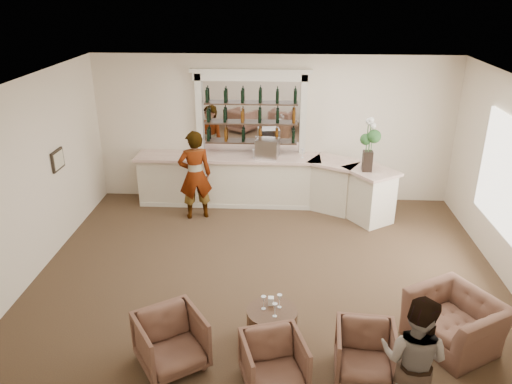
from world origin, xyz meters
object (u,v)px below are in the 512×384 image
armchair_right (365,353)px  espresso_machine (267,148)px  sommelier (195,175)px  flower_vase (369,141)px  bar_counter (265,182)px  armchair_left (171,341)px  armchair_center (274,363)px  guest (413,360)px  cocktail_table (272,325)px  armchair_far (455,321)px

armchair_right → espresso_machine: bearing=109.9°
sommelier → flower_vase: size_ratio=1.72×
bar_counter → armchair_left: bar_counter is taller
armchair_center → armchair_right: size_ratio=1.00×
guest → armchair_center: bearing=16.6°
sommelier → espresso_machine: 1.70m
guest → armchair_right: bearing=-27.1°
armchair_center → espresso_machine: bearing=75.9°
armchair_center → espresso_machine: size_ratio=1.59×
cocktail_table → flower_vase: size_ratio=0.63×
cocktail_table → espresso_machine: 4.81m
bar_counter → flower_vase: size_ratio=5.10×
bar_counter → armchair_left: bearing=-101.2°
espresso_machine → bar_counter: bearing=-119.2°
espresso_machine → armchair_far: bearing=-49.1°
cocktail_table → armchair_far: armchair_far is taller
sommelier → espresso_machine: (1.49, 0.71, 0.39)m
cocktail_table → armchair_far: (2.53, 0.07, 0.12)m
guest → flower_vase: size_ratio=1.45×
armchair_right → armchair_left: bearing=-176.4°
guest → cocktail_table: bearing=-7.3°
flower_vase → armchair_left: bearing=-124.7°
bar_counter → armchair_right: 5.45m
bar_counter → sommelier: size_ratio=2.97×
armchair_right → flower_vase: 4.82m
armchair_right → armchair_far: bearing=32.0°
guest → armchair_left: (-2.91, 0.68, -0.44)m
cocktail_table → sommelier: (-1.72, 3.97, 0.71)m
armchair_far → espresso_machine: 5.46m
cocktail_table → armchair_far: 2.54m
sommelier → armchair_center: 5.18m
armchair_right → flower_vase: flower_vase is taller
armchair_left → flower_vase: 5.66m
sommelier → espresso_machine: bearing=-171.8°
armchair_left → armchair_far: 3.89m
cocktail_table → armchair_right: 1.35m
flower_vase → sommelier: bearing=179.6°
flower_vase → armchair_center: bearing=-110.3°
bar_counter → cocktail_table: (0.27, -4.62, -0.32)m
cocktail_table → armchair_center: 0.87m
armchair_far → armchair_left: bearing=-111.8°
guest → armchair_far: (0.93, 1.32, -0.45)m
bar_counter → armchair_right: size_ratio=7.44×
bar_counter → armchair_center: (0.32, -5.48, -0.23)m
cocktail_table → armchair_right: armchair_right is taller
bar_counter → sommelier: bearing=-155.8°
espresso_machine → flower_vase: flower_vase is taller
armchair_center → cocktail_table: bearing=76.0°
cocktail_table → armchair_center: (0.04, -0.86, 0.10)m
armchair_far → flower_vase: size_ratio=1.01×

